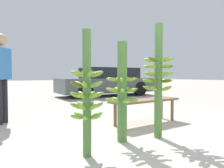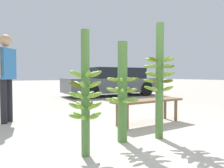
{
  "view_description": "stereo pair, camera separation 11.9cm",
  "coord_description": "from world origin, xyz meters",
  "px_view_note": "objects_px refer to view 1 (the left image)",
  "views": [
    {
      "loc": [
        -1.78,
        -2.08,
        0.94
      ],
      "look_at": [
        -0.2,
        0.44,
        0.82
      ],
      "focal_mm": 35.0,
      "sensor_mm": 36.0,
      "label": 1
    },
    {
      "loc": [
        -1.67,
        -2.14,
        0.94
      ],
      "look_at": [
        -0.2,
        0.44,
        0.82
      ],
      "focal_mm": 35.0,
      "sensor_mm": 36.0,
      "label": 2
    }
  ],
  "objects_px": {
    "banana_stalk_left": "(87,94)",
    "vendor_person": "(1,70)",
    "banana_stalk_center": "(122,91)",
    "market_bench": "(145,103)",
    "parked_car": "(107,82)",
    "banana_stalk_right": "(158,79)"
  },
  "relations": [
    {
      "from": "vendor_person",
      "to": "parked_car",
      "type": "xyz_separation_m",
      "value": [
        4.7,
        3.94,
        -0.41
      ]
    },
    {
      "from": "banana_stalk_center",
      "to": "parked_car",
      "type": "distance_m",
      "value": 6.99
    },
    {
      "from": "banana_stalk_center",
      "to": "market_bench",
      "type": "relative_size",
      "value": 0.9
    },
    {
      "from": "market_bench",
      "to": "parked_car",
      "type": "height_order",
      "value": "parked_car"
    },
    {
      "from": "banana_stalk_center",
      "to": "market_bench",
      "type": "bearing_deg",
      "value": 34.68
    },
    {
      "from": "banana_stalk_left",
      "to": "banana_stalk_right",
      "type": "bearing_deg",
      "value": 5.95
    },
    {
      "from": "banana_stalk_left",
      "to": "vendor_person",
      "type": "bearing_deg",
      "value": 105.14
    },
    {
      "from": "banana_stalk_left",
      "to": "banana_stalk_center",
      "type": "relative_size",
      "value": 1.04
    },
    {
      "from": "banana_stalk_center",
      "to": "banana_stalk_right",
      "type": "xyz_separation_m",
      "value": [
        0.57,
        -0.13,
        0.18
      ]
    },
    {
      "from": "banana_stalk_center",
      "to": "market_bench",
      "type": "height_order",
      "value": "banana_stalk_center"
    },
    {
      "from": "banana_stalk_center",
      "to": "parked_car",
      "type": "relative_size",
      "value": 0.32
    },
    {
      "from": "banana_stalk_left",
      "to": "vendor_person",
      "type": "relative_size",
      "value": 0.84
    },
    {
      "from": "vendor_person",
      "to": "market_bench",
      "type": "bearing_deg",
      "value": 92.61
    },
    {
      "from": "banana_stalk_center",
      "to": "banana_stalk_left",
      "type": "bearing_deg",
      "value": -159.09
    },
    {
      "from": "banana_stalk_center",
      "to": "parked_car",
      "type": "xyz_separation_m",
      "value": [
        3.37,
        6.13,
        -0.08
      ]
    },
    {
      "from": "banana_stalk_left",
      "to": "parked_car",
      "type": "xyz_separation_m",
      "value": [
        4.04,
        6.38,
        -0.09
      ]
    },
    {
      "from": "vendor_person",
      "to": "banana_stalk_right",
      "type": "bearing_deg",
      "value": 73.35
    },
    {
      "from": "market_bench",
      "to": "parked_car",
      "type": "xyz_separation_m",
      "value": [
        2.31,
        5.39,
        0.23
      ]
    },
    {
      "from": "banana_stalk_left",
      "to": "banana_stalk_center",
      "type": "xyz_separation_m",
      "value": [
        0.67,
        0.26,
        -0.01
      ]
    },
    {
      "from": "banana_stalk_left",
      "to": "banana_stalk_center",
      "type": "height_order",
      "value": "banana_stalk_left"
    },
    {
      "from": "vendor_person",
      "to": "market_bench",
      "type": "relative_size",
      "value": 1.11
    },
    {
      "from": "banana_stalk_right",
      "to": "market_bench",
      "type": "height_order",
      "value": "banana_stalk_right"
    }
  ]
}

